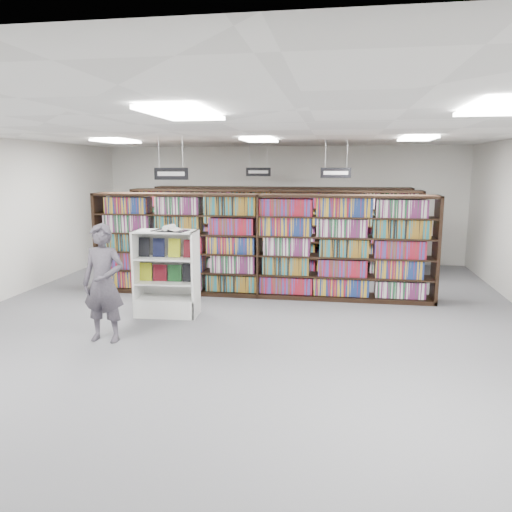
% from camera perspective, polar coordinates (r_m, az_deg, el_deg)
% --- Properties ---
extents(floor, '(12.00, 12.00, 0.00)m').
position_cam_1_polar(floor, '(8.53, -1.70, -7.85)').
color(floor, '#5A5A5F').
rests_on(floor, ground).
extents(ceiling, '(10.00, 12.00, 0.10)m').
position_cam_1_polar(ceiling, '(8.13, -1.82, 14.13)').
color(ceiling, white).
rests_on(ceiling, wall_back).
extents(wall_back, '(10.00, 0.10, 3.20)m').
position_cam_1_polar(wall_back, '(14.09, 2.92, 5.91)').
color(wall_back, silver).
rests_on(wall_back, ground).
extents(bookshelf_row_near, '(7.00, 0.60, 2.10)m').
position_cam_1_polar(bookshelf_row_near, '(10.21, 0.40, 1.21)').
color(bookshelf_row_near, black).
rests_on(bookshelf_row_near, floor).
extents(bookshelf_row_mid, '(7.00, 0.60, 2.10)m').
position_cam_1_polar(bookshelf_row_mid, '(12.17, 1.85, 2.65)').
color(bookshelf_row_mid, black).
rests_on(bookshelf_row_mid, floor).
extents(bookshelf_row_far, '(7.00, 0.60, 2.10)m').
position_cam_1_polar(bookshelf_row_far, '(13.84, 2.77, 3.55)').
color(bookshelf_row_far, black).
rests_on(bookshelf_row_far, floor).
extents(aisle_sign_left, '(0.65, 0.02, 0.80)m').
position_cam_1_polar(aisle_sign_left, '(9.47, -9.68, 9.38)').
color(aisle_sign_left, '#B2B2B7').
rests_on(aisle_sign_left, ceiling).
extents(aisle_sign_right, '(0.65, 0.02, 0.80)m').
position_cam_1_polar(aisle_sign_right, '(10.96, 9.11, 9.47)').
color(aisle_sign_right, '#B2B2B7').
rests_on(aisle_sign_right, ceiling).
extents(aisle_sign_center, '(0.65, 0.02, 0.80)m').
position_cam_1_polar(aisle_sign_center, '(13.12, 0.27, 9.68)').
color(aisle_sign_center, '#B2B2B7').
rests_on(aisle_sign_center, ceiling).
extents(troffer_front_center, '(0.60, 1.20, 0.04)m').
position_cam_1_polar(troffer_front_center, '(5.23, -8.38, 15.84)').
color(troffer_front_center, white).
rests_on(troffer_front_center, ceiling).
extents(troffer_front_right, '(0.60, 1.20, 0.04)m').
position_cam_1_polar(troffer_front_right, '(5.20, 26.35, 14.96)').
color(troffer_front_right, white).
rests_on(troffer_front_right, ceiling).
extents(troffer_back_left, '(0.60, 1.20, 0.04)m').
position_cam_1_polar(troffer_back_left, '(10.97, -15.66, 12.52)').
color(troffer_back_left, white).
rests_on(troffer_back_left, ceiling).
extents(troffer_back_center, '(0.60, 1.20, 0.04)m').
position_cam_1_polar(troffer_back_center, '(10.10, 0.42, 13.12)').
color(troffer_back_center, white).
rests_on(troffer_back_center, ceiling).
extents(troffer_back_right, '(0.60, 1.20, 0.04)m').
position_cam_1_polar(troffer_back_right, '(10.08, 17.95, 12.65)').
color(troffer_back_right, white).
rests_on(troffer_back_right, ceiling).
extents(endcap_display, '(1.12, 0.60, 1.54)m').
position_cam_1_polar(endcap_display, '(9.11, -10.06, -3.56)').
color(endcap_display, white).
rests_on(endcap_display, floor).
extents(open_book, '(0.64, 0.44, 0.13)m').
position_cam_1_polar(open_book, '(8.80, -9.82, 3.04)').
color(open_book, black).
rests_on(open_book, endcap_display).
extents(shopper, '(0.67, 0.44, 1.80)m').
position_cam_1_polar(shopper, '(7.88, -17.03, -2.99)').
color(shopper, '#46414A').
rests_on(shopper, floor).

